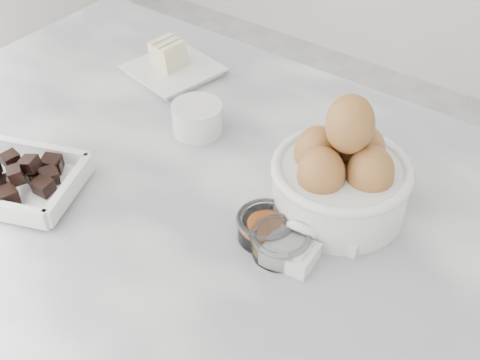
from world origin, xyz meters
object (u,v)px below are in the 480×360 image
at_px(salt_spoon, 294,247).
at_px(sugar_ramekin, 197,117).
at_px(butter_plate, 173,64).
at_px(honey_bowl, 281,243).
at_px(chocolate_dish, 13,178).
at_px(egg_bowl, 341,175).
at_px(vanilla_spoon, 346,230).
at_px(zest_bowl, 266,226).

bearing_deg(salt_spoon, sugar_ramekin, 152.86).
distance_m(butter_plate, honey_bowl, 0.47).
relative_size(chocolate_dish, egg_bowl, 1.18).
bearing_deg(vanilla_spoon, honey_bowl, -126.58).
relative_size(chocolate_dish, honey_bowl, 2.88).
relative_size(egg_bowl, salt_spoon, 2.36).
xyz_separation_m(chocolate_dish, egg_bowl, (0.38, 0.24, 0.04)).
xyz_separation_m(vanilla_spoon, salt_spoon, (-0.04, -0.07, 0.00)).
relative_size(vanilla_spoon, salt_spoon, 0.87).
bearing_deg(egg_bowl, sugar_ramekin, 174.37).
relative_size(sugar_ramekin, honey_bowl, 1.03).
bearing_deg(butter_plate, sugar_ramekin, -36.73).
bearing_deg(honey_bowl, vanilla_spoon, 53.42).
distance_m(zest_bowl, salt_spoon, 0.05).
relative_size(sugar_ramekin, salt_spoon, 0.99).
relative_size(honey_bowl, salt_spoon, 0.96).
relative_size(butter_plate, sugar_ramekin, 2.06).
bearing_deg(chocolate_dish, vanilla_spoon, 24.47).
bearing_deg(honey_bowl, chocolate_dish, -162.02).
height_order(egg_bowl, honey_bowl, egg_bowl).
relative_size(zest_bowl, vanilla_spoon, 1.14).
relative_size(sugar_ramekin, zest_bowl, 1.01).
bearing_deg(sugar_ramekin, zest_bowl, -30.43).
bearing_deg(zest_bowl, egg_bowl, 65.45).
height_order(sugar_ramekin, honey_bowl, sugar_ramekin).
distance_m(sugar_ramekin, vanilla_spoon, 0.31).
xyz_separation_m(sugar_ramekin, salt_spoon, (0.27, -0.14, -0.01)).
relative_size(butter_plate, honey_bowl, 2.13).
bearing_deg(honey_bowl, butter_plate, 147.69).
relative_size(butter_plate, zest_bowl, 2.08).
bearing_deg(vanilla_spoon, sugar_ramekin, 167.05).
xyz_separation_m(sugar_ramekin, honey_bowl, (0.25, -0.14, -0.01)).
relative_size(chocolate_dish, salt_spoon, 2.77).
xyz_separation_m(chocolate_dish, salt_spoon, (0.39, 0.12, -0.01)).
xyz_separation_m(butter_plate, honey_bowl, (0.40, -0.25, -0.00)).
xyz_separation_m(chocolate_dish, zest_bowl, (0.34, 0.13, -0.00)).
relative_size(chocolate_dish, zest_bowl, 2.81).
xyz_separation_m(chocolate_dish, vanilla_spoon, (0.42, 0.19, -0.01)).
bearing_deg(zest_bowl, vanilla_spoon, 34.92).
bearing_deg(egg_bowl, honey_bowl, -97.82).
bearing_deg(salt_spoon, zest_bowl, 170.55).
height_order(butter_plate, zest_bowl, butter_plate).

